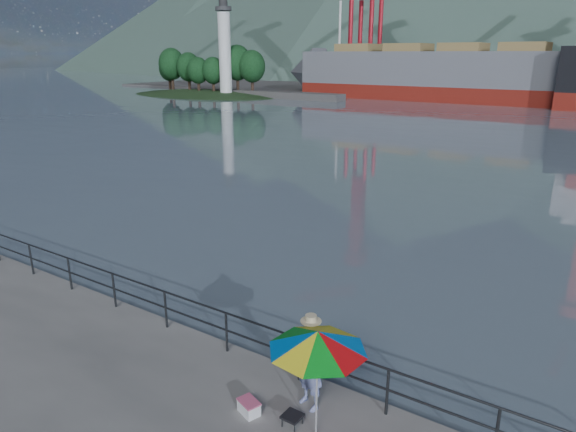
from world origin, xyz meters
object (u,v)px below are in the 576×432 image
(beach_umbrella, at_px, (318,341))
(bulk_carrier, at_px, (490,72))
(fisherman, at_px, (310,365))
(cooler_bag, at_px, (249,408))

(beach_umbrella, height_order, bulk_carrier, bulk_carrier)
(fisherman, height_order, bulk_carrier, bulk_carrier)
(beach_umbrella, bearing_deg, fisherman, 128.96)
(beach_umbrella, distance_m, bulk_carrier, 75.71)
(beach_umbrella, bearing_deg, bulk_carrier, 101.06)
(fisherman, xyz_separation_m, beach_umbrella, (0.53, -0.65, 1.04))
(beach_umbrella, distance_m, cooler_bag, 2.32)
(fisherman, height_order, beach_umbrella, beach_umbrella)
(beach_umbrella, bearing_deg, cooler_bag, -172.01)
(fisherman, distance_m, beach_umbrella, 1.34)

